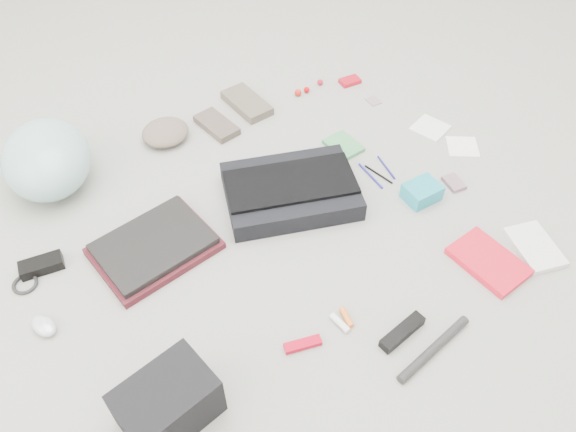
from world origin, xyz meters
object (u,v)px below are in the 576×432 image
camera_bag (168,403)px  messenger_bag (291,191)px  bike_helmet (47,159)px  book_red (488,261)px  accordion_wallet (422,192)px  laptop (153,244)px

camera_bag → messenger_bag: bearing=26.3°
bike_helmet → book_red: bearing=-33.7°
camera_bag → accordion_wallet: 1.04m
accordion_wallet → book_red: bearing=-91.1°
messenger_bag → accordion_wallet: messenger_bag is taller
laptop → book_red: bearing=-43.0°
messenger_bag → bike_helmet: size_ratio=1.20×
bike_helmet → accordion_wallet: (1.01, -0.71, -0.08)m
camera_bag → accordion_wallet: (1.00, 0.25, -0.04)m
laptop → bike_helmet: bearing=102.0°
messenger_bag → laptop: (-0.47, 0.03, -0.00)m
camera_bag → accordion_wallet: size_ratio=1.98×
bike_helmet → accordion_wallet: size_ratio=3.12×
laptop → book_red: size_ratio=1.48×
laptop → accordion_wallet: size_ratio=2.88×
camera_bag → bike_helmet: bearing=80.0°
messenger_bag → camera_bag: camera_bag is taller
laptop → book_red: laptop is taller
laptop → camera_bag: bearing=-116.7°
bike_helmet → accordion_wallet: 1.24m
laptop → camera_bag: camera_bag is taller
laptop → bike_helmet: bike_helmet is taller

